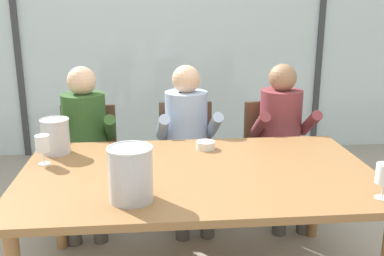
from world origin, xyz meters
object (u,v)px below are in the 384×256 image
person_pale_blue_shirt (188,135)px  ice_bucket_primary (56,136)px  person_maroon_top (283,132)px  wine_glass_by_left_taster (43,144)px  chair_center (273,148)px  chair_left_of_center (186,150)px  dining_table (198,182)px  ice_bucket_secondary (131,173)px  person_olive_shirt (85,138)px  tasting_bowl (206,145)px  chair_near_curtain (88,154)px

person_pale_blue_shirt → ice_bucket_primary: bearing=-154.9°
person_maroon_top → wine_glass_by_left_taster: 1.76m
person_pale_blue_shirt → chair_center: bearing=6.8°
chair_center → person_pale_blue_shirt: (-0.70, -0.13, 0.17)m
chair_center → person_pale_blue_shirt: size_ratio=0.73×
person_maroon_top → chair_left_of_center: bearing=167.2°
dining_table → person_maroon_top: (0.74, 0.87, 0.02)m
dining_table → ice_bucket_secondary: size_ratio=7.45×
person_maroon_top → ice_bucket_primary: person_maroon_top is taller
dining_table → ice_bucket_primary: 0.94m
person_olive_shirt → person_maroon_top: size_ratio=1.00×
dining_table → person_pale_blue_shirt: size_ratio=1.66×
chair_left_of_center → wine_glass_by_left_taster: 1.27m
chair_center → wine_glass_by_left_taster: 1.81m
dining_table → ice_bucket_primary: size_ratio=8.96×
chair_left_of_center → tasting_bowl: chair_left_of_center is taller
person_olive_shirt → tasting_bowl: (0.83, -0.48, 0.07)m
chair_left_of_center → ice_bucket_secondary: ice_bucket_secondary is taller
person_olive_shirt → tasting_bowl: bearing=-34.7°
chair_near_curtain → tasting_bowl: size_ratio=7.16×
chair_left_of_center → person_maroon_top: person_maroon_top is taller
chair_near_curtain → person_olive_shirt: person_olive_shirt is taller
person_maroon_top → person_pale_blue_shirt: bearing=179.6°
chair_center → chair_left_of_center: bearing=171.0°
chair_left_of_center → chair_center: size_ratio=1.00×
chair_left_of_center → wine_glass_by_left_taster: (-0.89, -0.83, 0.34)m
person_maroon_top → chair_near_curtain: bearing=174.7°
wine_glass_by_left_taster → tasting_bowl: bearing=11.1°
dining_table → ice_bucket_primary: bearing=155.3°
person_pale_blue_shirt → wine_glass_by_left_taster: (-0.89, -0.67, 0.17)m
chair_near_curtain → wine_glass_by_left_taster: 0.88m
chair_center → ice_bucket_secondary: 1.75m
wine_glass_by_left_taster → chair_left_of_center: bearing=42.9°
chair_left_of_center → ice_bucket_secondary: 1.46m
dining_table → wine_glass_by_left_taster: wine_glass_by_left_taster is taller
dining_table → person_pale_blue_shirt: person_pale_blue_shirt is taller
ice_bucket_secondary → wine_glass_by_left_taster: ice_bucket_secondary is taller
person_maroon_top → ice_bucket_secondary: size_ratio=4.48×
ice_bucket_secondary → wine_glass_by_left_taster: bearing=134.3°
chair_near_curtain → person_pale_blue_shirt: 0.79m
dining_table → tasting_bowl: size_ratio=16.32×
person_pale_blue_shirt → person_maroon_top: same height
person_olive_shirt → tasting_bowl: person_olive_shirt is taller
chair_left_of_center → ice_bucket_primary: 1.12m
person_maroon_top → tasting_bowl: 0.81m
chair_center → person_olive_shirt: size_ratio=0.73×
person_olive_shirt → person_pale_blue_shirt: size_ratio=1.00×
person_olive_shirt → wine_glass_by_left_taster: (-0.14, -0.67, 0.17)m
person_olive_shirt → person_pale_blue_shirt: bearing=-4.4°
dining_table → tasting_bowl: 0.40m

